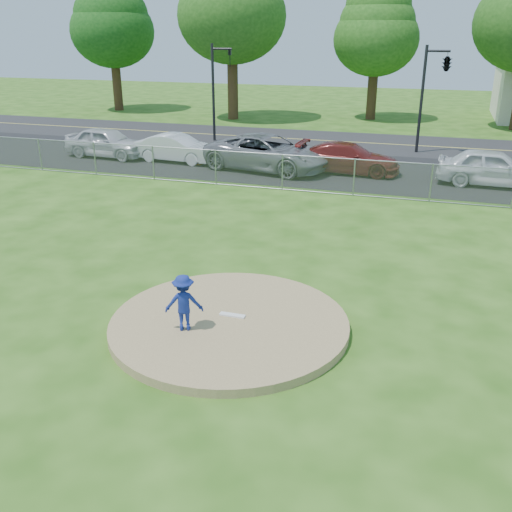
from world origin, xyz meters
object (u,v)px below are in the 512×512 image
at_px(traffic_cone, 198,157).
at_px(parked_car_gray, 267,153).
at_px(tree_left, 232,1).
at_px(parked_car_silver, 107,142).
at_px(parked_car_darkred, 348,158).
at_px(tree_center, 377,28).
at_px(traffic_signal_left, 217,84).
at_px(pitcher, 184,303).
at_px(parked_car_white, 177,148).
at_px(parked_car_pearl, 493,168).
at_px(traffic_signal_center, 444,65).
at_px(tree_far_left, 112,20).

bearing_deg(traffic_cone, parked_car_gray, -1.96).
height_order(tree_left, parked_car_silver, tree_left).
distance_m(parked_car_silver, parked_car_darkred, 12.76).
bearing_deg(tree_center, parked_car_darkred, -86.37).
bearing_deg(traffic_signal_left, parked_car_silver, -121.40).
bearing_deg(tree_center, tree_left, -163.30).
bearing_deg(traffic_signal_left, tree_left, 103.96).
distance_m(traffic_signal_left, traffic_cone, 7.33).
distance_m(tree_left, tree_center, 10.59).
relative_size(parked_car_silver, parked_car_darkred, 0.95).
bearing_deg(traffic_cone, pitcher, -67.96).
bearing_deg(parked_car_darkred, traffic_cone, 96.23).
height_order(traffic_cone, parked_car_white, parked_car_white).
height_order(parked_car_gray, parked_car_pearl, parked_car_gray).
bearing_deg(parked_car_pearl, parked_car_silver, 91.34).
relative_size(traffic_signal_center, parked_car_darkred, 1.16).
bearing_deg(traffic_signal_left, parked_car_darkred, -34.27).
relative_size(pitcher, parked_car_silver, 0.28).
relative_size(tree_left, parked_car_silver, 2.75).
distance_m(tree_far_left, parked_car_silver, 20.66).
relative_size(tree_far_left, tree_center, 1.09).
bearing_deg(tree_center, pitcher, -89.64).
distance_m(tree_left, pitcher, 34.10).
relative_size(pitcher, traffic_cone, 1.65).
bearing_deg(parked_car_pearl, pitcher, 157.96).
bearing_deg(parked_car_silver, parked_car_white, -84.86).
bearing_deg(traffic_signal_left, parked_car_pearl, -23.38).
height_order(parked_car_white, parked_car_gray, parked_car_gray).
bearing_deg(traffic_signal_left, traffic_cone, -77.54).
height_order(tree_left, traffic_signal_center, tree_left).
bearing_deg(traffic_signal_center, tree_center, 112.49).
bearing_deg(tree_far_left, parked_car_pearl, -31.71).
distance_m(traffic_cone, parked_car_darkred, 7.49).
relative_size(parked_car_gray, parked_car_pearl, 1.31).
height_order(pitcher, parked_car_gray, parked_car_gray).
relative_size(parked_car_white, parked_car_pearl, 0.91).
relative_size(traffic_cone, parked_car_pearl, 0.17).
bearing_deg(parked_car_white, tree_left, 13.11).
relative_size(tree_far_left, parked_car_gray, 1.78).
bearing_deg(traffic_signal_center, pitcher, -101.84).
xyz_separation_m(tree_left, tree_center, (10.00, 3.00, -1.77)).
bearing_deg(parked_car_white, tree_far_left, 41.97).
distance_m(parked_car_darkred, parked_car_pearl, 6.33).
bearing_deg(parked_car_darkred, traffic_signal_left, 58.29).
xyz_separation_m(tree_center, parked_car_gray, (-2.65, -18.68, -5.62)).
relative_size(traffic_cone, parked_car_silver, 0.17).
bearing_deg(parked_car_pearl, traffic_signal_left, 68.79).
bearing_deg(tree_left, parked_car_silver, -96.01).
distance_m(tree_center, parked_car_white, 20.60).
distance_m(traffic_signal_left, pitcher, 24.17).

